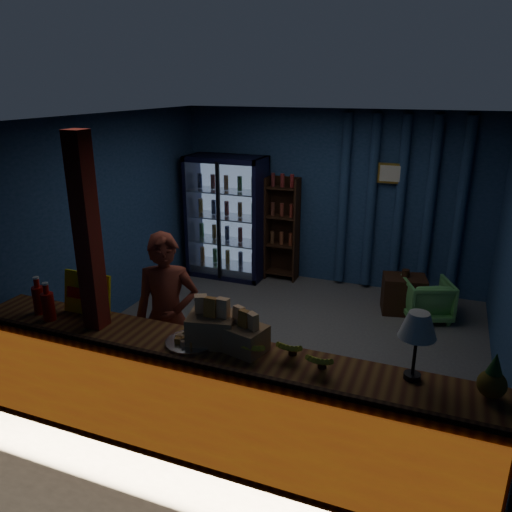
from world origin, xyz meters
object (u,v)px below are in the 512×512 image
at_px(table_lamp, 418,328).
at_px(pastry_tray, 191,341).
at_px(green_chair, 427,299).
at_px(shopkeeper, 168,318).

bearing_deg(table_lamp, pastry_tray, -175.79).
bearing_deg(green_chair, pastry_tray, 40.78).
bearing_deg(table_lamp, green_chair, 90.43).
relative_size(shopkeeper, table_lamp, 3.23).
relative_size(pastry_tray, table_lamp, 0.80).
distance_m(shopkeeper, green_chair, 3.54).
bearing_deg(pastry_tray, shopkeeper, 135.48).
relative_size(shopkeeper, pastry_tray, 4.02).
bearing_deg(table_lamp, shopkeeper, 169.48).
distance_m(green_chair, pastry_tray, 3.72).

